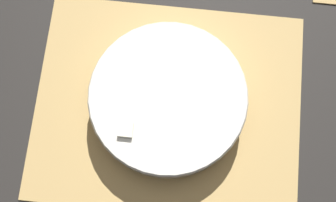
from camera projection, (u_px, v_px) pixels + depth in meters
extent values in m
plane|color=black|center=(168.00, 105.00, 0.88)|extent=(6.00, 6.00, 0.00)
cube|color=tan|center=(168.00, 105.00, 0.87)|extent=(0.49, 0.40, 0.01)
cube|color=#3D2D19|center=(274.00, 115.00, 0.87)|extent=(0.01, 0.39, 0.00)
cube|color=#3D2D19|center=(247.00, 113.00, 0.87)|extent=(0.01, 0.39, 0.00)
cube|color=#3D2D19|center=(221.00, 110.00, 0.87)|extent=(0.01, 0.39, 0.00)
cube|color=#3D2D19|center=(194.00, 107.00, 0.87)|extent=(0.01, 0.39, 0.00)
cube|color=#3D2D19|center=(168.00, 105.00, 0.87)|extent=(0.01, 0.39, 0.00)
cube|color=#3D2D19|center=(142.00, 102.00, 0.87)|extent=(0.01, 0.39, 0.00)
cube|color=#3D2D19|center=(116.00, 99.00, 0.88)|extent=(0.01, 0.39, 0.00)
cube|color=#3D2D19|center=(90.00, 97.00, 0.88)|extent=(0.01, 0.39, 0.00)
cube|color=#3D2D19|center=(64.00, 94.00, 0.88)|extent=(0.01, 0.39, 0.00)
cylinder|color=silver|center=(168.00, 100.00, 0.84)|extent=(0.28, 0.28, 0.06)
torus|color=silver|center=(168.00, 96.00, 0.82)|extent=(0.28, 0.28, 0.01)
cylinder|color=beige|center=(155.00, 158.00, 0.79)|extent=(0.02, 0.02, 0.01)
cylinder|color=beige|center=(146.00, 152.00, 0.83)|extent=(0.03, 0.03, 0.01)
cylinder|color=beige|center=(223.00, 94.00, 0.85)|extent=(0.03, 0.03, 0.01)
cylinder|color=beige|center=(182.00, 135.00, 0.82)|extent=(0.03, 0.03, 0.01)
cylinder|color=beige|center=(183.00, 91.00, 0.84)|extent=(0.03, 0.03, 0.01)
cylinder|color=beige|center=(210.00, 89.00, 0.83)|extent=(0.03, 0.03, 0.01)
cylinder|color=beige|center=(207.00, 133.00, 0.84)|extent=(0.03, 0.03, 0.01)
cylinder|color=beige|center=(125.00, 117.00, 0.82)|extent=(0.03, 0.03, 0.01)
cylinder|color=beige|center=(207.00, 72.00, 0.86)|extent=(0.03, 0.03, 0.01)
cylinder|color=beige|center=(183.00, 68.00, 0.88)|extent=(0.03, 0.03, 0.01)
cylinder|color=beige|center=(139.00, 48.00, 0.85)|extent=(0.03, 0.03, 0.01)
cylinder|color=beige|center=(195.00, 105.00, 0.85)|extent=(0.03, 0.03, 0.01)
cube|color=#EFEACC|center=(172.00, 159.00, 0.80)|extent=(0.03, 0.03, 0.03)
cube|color=#EFEACC|center=(162.00, 95.00, 0.83)|extent=(0.02, 0.02, 0.02)
cube|color=#EFEACC|center=(184.00, 59.00, 0.85)|extent=(0.02, 0.02, 0.02)
cube|color=#EFEACC|center=(185.00, 122.00, 0.85)|extent=(0.02, 0.02, 0.02)
cube|color=#EFEACC|center=(172.00, 75.00, 0.85)|extent=(0.03, 0.03, 0.03)
cube|color=#EFEACC|center=(130.00, 77.00, 0.84)|extent=(0.03, 0.03, 0.03)
cube|color=#EFEACC|center=(156.00, 70.00, 0.85)|extent=(0.02, 0.02, 0.02)
cube|color=#EFEACC|center=(136.00, 131.00, 0.84)|extent=(0.03, 0.03, 0.03)
cube|color=#EFEACC|center=(152.00, 132.00, 0.82)|extent=(0.02, 0.02, 0.02)
cube|color=#EFEACC|center=(126.00, 131.00, 0.80)|extent=(0.03, 0.03, 0.03)
cube|color=#EFEACC|center=(210.00, 119.00, 0.81)|extent=(0.02, 0.02, 0.02)
cube|color=#EFEACC|center=(216.00, 139.00, 0.81)|extent=(0.03, 0.03, 0.03)
cube|color=#EFEACC|center=(138.00, 57.00, 0.87)|extent=(0.03, 0.03, 0.03)
ellipsoid|color=orange|center=(131.00, 93.00, 0.83)|extent=(0.03, 0.02, 0.01)
ellipsoid|color=orange|center=(219.00, 79.00, 0.85)|extent=(0.03, 0.02, 0.02)
ellipsoid|color=orange|center=(146.00, 102.00, 0.84)|extent=(0.03, 0.02, 0.01)
ellipsoid|color=red|center=(167.00, 130.00, 0.82)|extent=(0.03, 0.02, 0.01)
ellipsoid|color=orange|center=(187.00, 49.00, 0.86)|extent=(0.03, 0.02, 0.01)
ellipsoid|color=red|center=(160.00, 55.00, 0.88)|extent=(0.03, 0.02, 0.01)
ellipsoid|color=orange|center=(124.00, 89.00, 0.86)|extent=(0.03, 0.02, 0.02)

